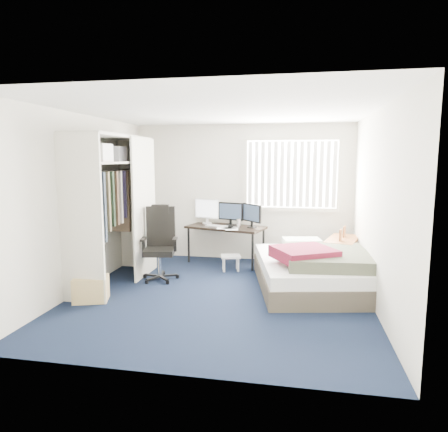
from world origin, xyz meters
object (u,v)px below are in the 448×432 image
desk (227,224)px  bed (313,269)px  office_chair (160,251)px  nightstand (342,243)px

desk → bed: size_ratio=0.66×
bed → office_chair: bearing=179.0°
office_chair → nightstand: office_chair is taller
nightstand → bed: 0.94m
bed → desk: bearing=141.8°
desk → office_chair: bearing=-127.0°
desk → nightstand: size_ratio=1.55×
nightstand → bed: (-0.48, -0.77, -0.25)m
desk → office_chair: (-0.86, -1.14, -0.27)m
nightstand → bed: bearing=-121.8°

